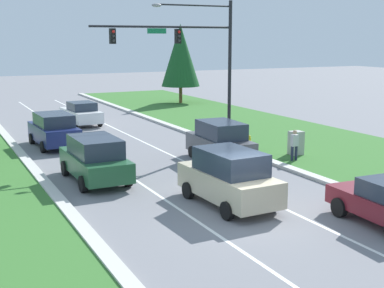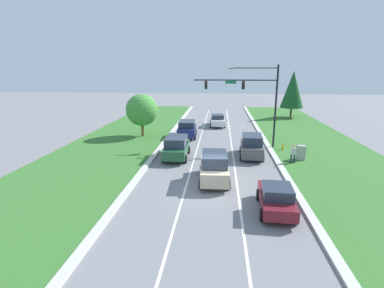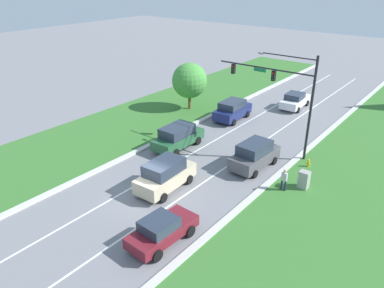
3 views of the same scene
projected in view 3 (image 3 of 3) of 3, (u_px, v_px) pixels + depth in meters
ground_plane at (148, 198)px, 25.44m from camera, size 160.00×160.00×0.00m
curb_strip_right at (216, 229)px, 22.25m from camera, size 0.50×90.00×0.15m
curb_strip_left at (94, 172)px, 28.57m from camera, size 0.50×90.00×0.15m
grass_verge_right at (299, 269)px, 19.33m from camera, size 10.00×90.00×0.08m
grass_verge_left at (55, 153)px, 31.52m from camera, size 10.00×90.00×0.08m
lane_stripe_inner_left at (129, 189)px, 26.45m from camera, size 0.14×81.00×0.01m
lane_stripe_inner_right at (167, 207)px, 24.43m from camera, size 0.14×81.00×0.01m
traffic_signal_mast at (284, 88)px, 29.47m from camera, size 8.46×0.41×8.46m
burgundy_sedan at (162, 230)px, 20.99m from camera, size 2.17×4.40×1.63m
forest_suv at (178, 137)px, 32.19m from camera, size 2.26×5.00×2.02m
white_sedan at (295, 100)px, 41.71m from camera, size 2.31×4.74×1.72m
graphite_suv at (255, 155)px, 29.00m from camera, size 2.32×4.69×2.11m
navy_suv at (232, 110)px, 38.39m from camera, size 2.39×4.76×1.99m
champagne_suv at (165, 175)px, 26.09m from camera, size 2.33×4.81×2.17m
utility_cabinet at (304, 180)px, 26.23m from camera, size 0.70×0.60×1.37m
pedestrian at (284, 179)px, 25.84m from camera, size 0.40×0.23×1.69m
fire_hydrant at (308, 163)px, 29.21m from camera, size 0.34×0.20×0.70m
oak_near_left_tree at (190, 81)px, 40.24m from camera, size 3.80×3.80×5.15m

